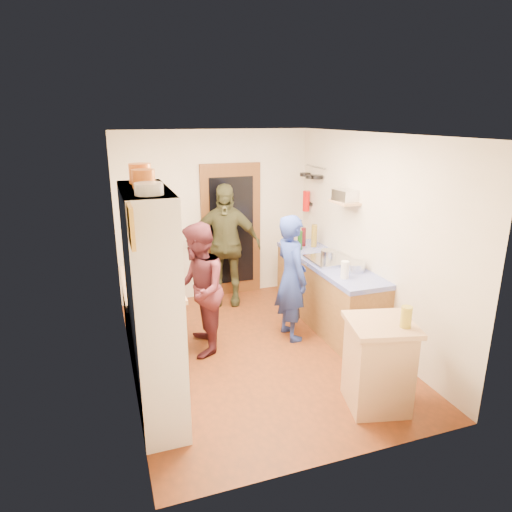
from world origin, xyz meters
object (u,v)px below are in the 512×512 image
right_counter_base (327,293)px  person_left (201,289)px  person_hob (294,278)px  hutch_body (153,308)px  island_base (378,367)px  person_back (226,245)px

right_counter_base → person_left: (-1.83, -0.23, 0.39)m
person_hob → person_left: 1.20m
hutch_body → person_left: size_ratio=1.36×
island_base → person_left: person_left is taller
hutch_body → person_left: bearing=57.8°
hutch_body → person_hob: size_ratio=1.35×
person_back → right_counter_base: bearing=-25.9°
island_base → person_back: (-0.70, 3.04, 0.50)m
island_base → person_hob: 1.69m
island_base → person_back: person_back is taller
right_counter_base → island_base: 1.97m
person_left → person_back: bearing=163.0°
island_base → person_back: size_ratio=0.46×
right_counter_base → person_hob: bearing=-155.9°
hutch_body → person_hob: bearing=28.6°
person_back → island_base: bearing=-58.5°
person_left → hutch_body: bearing=-22.4°
hutch_body → person_left: hutch_body is taller
hutch_body → person_hob: 2.15m
right_counter_base → person_left: 1.88m
hutch_body → person_back: hutch_body is taller
right_counter_base → island_base: size_ratio=2.56×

